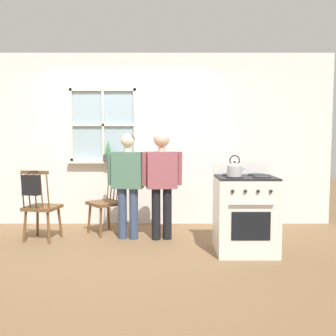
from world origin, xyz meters
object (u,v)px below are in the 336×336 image
object	(u,v)px
chair_near_wall	(105,203)
handbag	(31,185)
person_elderly_left	(127,176)
person_teen_center	(161,174)
chair_by_window	(41,208)
stove	(244,213)
potted_plant	(108,155)
kettle	(234,169)

from	to	relation	value
chair_near_wall	handbag	xyz separation A→B (m)	(-0.85, -0.60, 0.34)
person_elderly_left	handbag	distance (m)	1.24
person_teen_center	chair_by_window	bearing A→B (deg)	172.71
chair_by_window	chair_near_wall	distance (m)	0.89
chair_near_wall	stove	distance (m)	2.04
chair_by_window	stove	world-z (taller)	stove
person_teen_center	potted_plant	bearing A→B (deg)	126.05
person_elderly_left	stove	bearing A→B (deg)	-12.87
kettle	potted_plant	world-z (taller)	potted_plant
chair_by_window	chair_near_wall	bearing A→B (deg)	-144.42
stove	kettle	distance (m)	0.59
chair_near_wall	stove	xyz separation A→B (m)	(1.83, -0.90, 0.03)
kettle	handbag	bearing A→B (deg)	170.42
person_elderly_left	person_teen_center	xyz separation A→B (m)	(0.46, -0.03, 0.04)
chair_near_wall	handbag	bearing A→B (deg)	-93.82
person_teen_center	stove	xyz separation A→B (m)	(1.02, -0.57, -0.43)
person_teen_center	stove	world-z (taller)	person_teen_center
handbag	potted_plant	bearing A→B (deg)	54.55
chair_by_window	person_elderly_left	xyz separation A→B (m)	(1.16, 0.07, 0.42)
chair_near_wall	person_teen_center	distance (m)	0.99
chair_by_window	kettle	xyz separation A→B (m)	(2.48, -0.66, 0.58)
chair_by_window	stove	size ratio (longest dim) A/B	0.88
chair_near_wall	person_teen_center	bearing A→B (deg)	28.62
chair_by_window	kettle	size ratio (longest dim) A/B	3.88
person_teen_center	stove	distance (m)	1.24
person_teen_center	handbag	world-z (taller)	person_teen_center
person_teen_center	potted_plant	distance (m)	1.23
chair_by_window	potted_plant	world-z (taller)	potted_plant
kettle	potted_plant	size ratio (longest dim) A/B	0.71
person_elderly_left	kettle	distance (m)	1.51
stove	potted_plant	xyz separation A→B (m)	(-1.87, 1.43, 0.64)
kettle	handbag	size ratio (longest dim) A/B	0.80
stove	chair_by_window	bearing A→B (deg)	168.75
kettle	stove	bearing A→B (deg)	39.65
chair_by_window	kettle	distance (m)	2.63
stove	kettle	world-z (taller)	kettle
stove	person_teen_center	bearing A→B (deg)	150.87
kettle	chair_near_wall	bearing A→B (deg)	148.36
chair_by_window	stove	distance (m)	2.69
person_elderly_left	handbag	world-z (taller)	person_elderly_left
kettle	potted_plant	bearing A→B (deg)	137.72
chair_by_window	handbag	world-z (taller)	same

